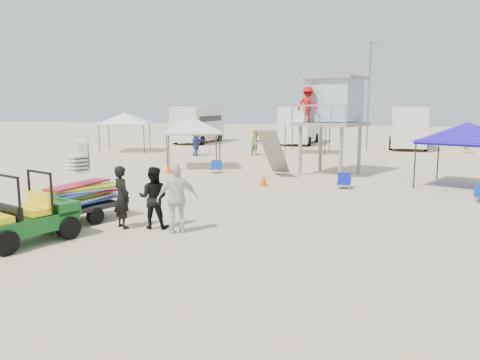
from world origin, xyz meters
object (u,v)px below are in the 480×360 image
(canopy_blue, at_px, (467,126))
(man_left, at_px, (122,197))
(utility_cart, at_px, (24,211))
(surf_trailer, at_px, (82,192))
(lifeguard_tower, at_px, (330,104))

(canopy_blue, bearing_deg, man_left, -135.20)
(utility_cart, distance_m, surf_trailer, 2.33)
(man_left, bearing_deg, lifeguard_tower, -77.43)
(surf_trailer, bearing_deg, utility_cart, -90.13)
(surf_trailer, xyz_separation_m, lifeguard_tower, (5.77, 11.80, 2.59))
(surf_trailer, xyz_separation_m, canopy_blue, (11.65, 9.76, 1.70))
(lifeguard_tower, bearing_deg, man_left, -109.37)
(lifeguard_tower, distance_m, canopy_blue, 6.29)
(surf_trailer, relative_size, man_left, 1.42)
(utility_cart, height_order, man_left, man_left)
(utility_cart, bearing_deg, surf_trailer, 89.87)
(utility_cart, xyz_separation_m, lifeguard_tower, (5.77, 14.13, 2.66))
(utility_cart, relative_size, surf_trailer, 1.02)
(surf_trailer, distance_m, man_left, 1.54)
(surf_trailer, height_order, canopy_blue, canopy_blue)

